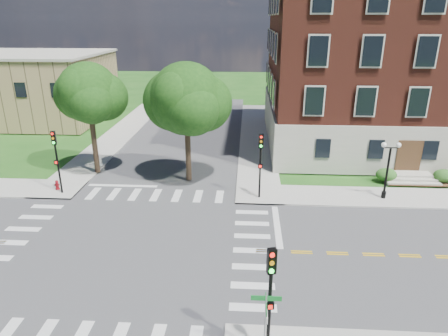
# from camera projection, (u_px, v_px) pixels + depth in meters

# --- Properties ---
(ground) EXTENTS (160.00, 160.00, 0.00)m
(ground) POSITION_uv_depth(u_px,v_px,m) (129.00, 247.00, 23.21)
(ground) COLOR #1B4C15
(ground) RESTS_ON ground
(road_ew) EXTENTS (90.00, 12.00, 0.01)m
(road_ew) POSITION_uv_depth(u_px,v_px,m) (129.00, 247.00, 23.21)
(road_ew) COLOR #3D3D3F
(road_ew) RESTS_ON ground
(road_ns) EXTENTS (12.00, 90.00, 0.01)m
(road_ns) POSITION_uv_depth(u_px,v_px,m) (129.00, 247.00, 23.21)
(road_ns) COLOR #3D3D3F
(road_ns) RESTS_ON ground
(sidewalk_ne) EXTENTS (34.00, 34.00, 0.12)m
(sidewalk_ne) POSITION_uv_depth(u_px,v_px,m) (340.00, 162.00, 36.67)
(sidewalk_ne) COLOR #9E9B93
(sidewalk_ne) RESTS_ON ground
(sidewalk_nw) EXTENTS (34.00, 34.00, 0.12)m
(sidewalk_nw) POSITION_uv_depth(u_px,v_px,m) (17.00, 155.00, 38.42)
(sidewalk_nw) COLOR #9E9B93
(sidewalk_nw) RESTS_ON ground
(crosswalk_east) EXTENTS (2.20, 10.20, 0.02)m
(crosswalk_east) POSITION_uv_depth(u_px,v_px,m) (252.00, 251.00, 22.80)
(crosswalk_east) COLOR silver
(crosswalk_east) RESTS_ON ground
(stop_bar_east) EXTENTS (0.40, 5.50, 0.00)m
(stop_bar_east) POSITION_uv_depth(u_px,v_px,m) (277.00, 226.00, 25.51)
(stop_bar_east) COLOR silver
(stop_bar_east) RESTS_ON ground
(main_building) EXTENTS (30.60, 22.40, 16.50)m
(main_building) POSITION_uv_depth(u_px,v_px,m) (423.00, 62.00, 39.44)
(main_building) COLOR #BCB8A5
(main_building) RESTS_ON ground
(secondary_building) EXTENTS (20.40, 15.40, 8.30)m
(secondary_building) POSITION_uv_depth(u_px,v_px,m) (23.00, 86.00, 50.96)
(secondary_building) COLOR #A08758
(secondary_building) RESTS_ON ground
(tree_c) EXTENTS (4.84, 4.84, 9.20)m
(tree_c) POSITION_uv_depth(u_px,v_px,m) (88.00, 93.00, 31.77)
(tree_c) COLOR #2F2217
(tree_c) RESTS_ON ground
(tree_d) EXTENTS (5.57, 5.57, 9.39)m
(tree_d) POSITION_uv_depth(u_px,v_px,m) (186.00, 99.00, 30.23)
(tree_d) COLOR #2F2217
(tree_d) RESTS_ON ground
(traffic_signal_se) EXTENTS (0.37, 0.43, 4.80)m
(traffic_signal_se) POSITION_uv_depth(u_px,v_px,m) (270.00, 290.00, 14.54)
(traffic_signal_se) COLOR black
(traffic_signal_se) RESTS_ON ground
(traffic_signal_ne) EXTENTS (0.35, 0.40, 4.80)m
(traffic_signal_ne) POSITION_uv_depth(u_px,v_px,m) (260.00, 158.00, 28.25)
(traffic_signal_ne) COLOR black
(traffic_signal_ne) RESTS_ON ground
(traffic_signal_nw) EXTENTS (0.37, 0.42, 4.80)m
(traffic_signal_nw) POSITION_uv_depth(u_px,v_px,m) (56.00, 154.00, 29.01)
(traffic_signal_nw) COLOR black
(traffic_signal_nw) RESTS_ON ground
(twin_lamp_west) EXTENTS (1.36, 0.36, 4.23)m
(twin_lamp_west) POSITION_uv_depth(u_px,v_px,m) (388.00, 167.00, 28.39)
(twin_lamp_west) COLOR black
(twin_lamp_west) RESTS_ON ground
(street_sign_pole) EXTENTS (1.10, 1.10, 3.10)m
(street_sign_pole) POSITION_uv_depth(u_px,v_px,m) (266.00, 317.00, 14.50)
(street_sign_pole) COLOR gray
(street_sign_pole) RESTS_ON ground
(fire_hydrant) EXTENTS (0.35, 0.35, 0.75)m
(fire_hydrant) POSITION_uv_depth(u_px,v_px,m) (57.00, 185.00, 30.54)
(fire_hydrant) COLOR maroon
(fire_hydrant) RESTS_ON ground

